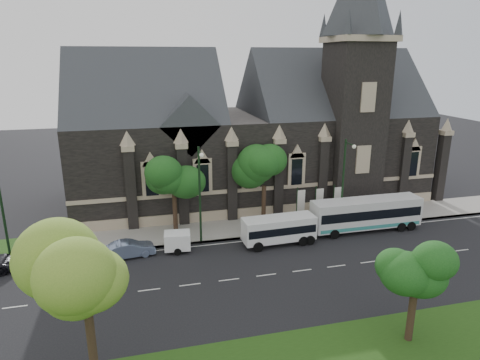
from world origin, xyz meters
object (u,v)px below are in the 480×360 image
object	(u,v)px
street_lamp_near	(344,179)
shuttle_bus	(279,229)
box_trailer	(177,241)
banner_flag_left	(300,203)
tree_walk_right	(266,167)
tree_park_east	(418,269)
sedan	(129,249)
street_lamp_mid	(200,190)
tree_park_near	(89,274)
tree_walk_left	(175,174)
car_far_red	(67,258)
banner_flag_center	(318,201)
banner_flag_right	(336,200)
tour_coach	(366,213)
street_lamp_far	(1,205)

from	to	relation	value
street_lamp_near	shuttle_bus	distance (m)	8.23
box_trailer	banner_flag_left	bearing A→B (deg)	19.33
tree_walk_right	street_lamp_near	xyz separation A→B (m)	(6.79, -3.62, -0.71)
tree_park_east	sedan	bearing A→B (deg)	137.48
box_trailer	street_lamp_mid	bearing A→B (deg)	31.96
banner_flag_left	shuttle_bus	world-z (taller)	banner_flag_left
tree_park_near	sedan	distance (m)	15.77
tree_walk_left	box_trailer	size ratio (longest dim) A/B	2.31
tree_walk_left	car_far_red	size ratio (longest dim) A/B	1.68
banner_flag_center	banner_flag_right	size ratio (longest dim) A/B	1.00
tree_walk_left	banner_flag_left	distance (m)	12.66
street_lamp_near	banner_flag_right	bearing A→B (deg)	81.44
tree_park_near	tour_coach	size ratio (longest dim) A/B	0.78
banner_flag_center	car_far_red	world-z (taller)	banner_flag_center
tree_walk_right	shuttle_bus	world-z (taller)	tree_walk_right
sedan	tree_walk_right	bearing A→B (deg)	-78.24
street_lamp_mid	street_lamp_far	size ratio (longest dim) A/B	1.00
tree_walk_left	street_lamp_far	world-z (taller)	street_lamp_far
banner_flag_left	shuttle_bus	distance (m)	5.16
tree_park_east	sedan	xyz separation A→B (m)	(-16.57, 15.19, -3.91)
banner_flag_center	tour_coach	size ratio (longest dim) A/B	0.36
banner_flag_right	tree_walk_left	bearing A→B (deg)	173.96
tree_park_east	tree_walk_right	world-z (taller)	tree_walk_right
tree_park_near	street_lamp_mid	bearing A→B (deg)	63.90
banner_flag_left	tour_coach	world-z (taller)	banner_flag_left
tree_walk_right	sedan	bearing A→B (deg)	-160.42
tree_park_near	street_lamp_far	xyz separation A→B (m)	(-8.23, 15.86, -1.30)
banner_flag_right	sedan	xyz separation A→B (m)	(-20.68, -3.13, -1.67)
banner_flag_right	sedan	bearing A→B (deg)	-171.40
banner_flag_left	sedan	world-z (taller)	banner_flag_left
tree_walk_right	tour_coach	bearing A→B (deg)	-27.07
box_trailer	tree_walk_right	bearing A→B (deg)	32.31
tree_walk_right	banner_flag_right	xyz separation A→B (m)	(7.08, -1.71, -3.43)
street_lamp_near	box_trailer	bearing A→B (deg)	-176.06
sedan	tree_walk_left	bearing A→B (deg)	-51.40
tree_park_east	tree_park_near	bearing A→B (deg)	178.23
tree_walk_left	shuttle_bus	distance (m)	11.07
banner_flag_left	banner_flag_right	distance (m)	4.00
tree_walk_right	tree_walk_left	size ratio (longest dim) A/B	1.02
tour_coach	street_lamp_far	bearing A→B (deg)	178.35
tree_walk_left	street_lamp_far	bearing A→B (deg)	-165.74
street_lamp_far	car_far_red	size ratio (longest dim) A/B	1.98
banner_flag_right	tree_walk_right	bearing A→B (deg)	166.40
tree_walk_left	street_lamp_mid	bearing A→B (deg)	-63.53
street_lamp_near	shuttle_bus	size ratio (longest dim) A/B	1.34
shuttle_bus	car_far_red	bearing A→B (deg)	177.52
street_lamp_mid	tour_coach	distance (m)	16.51
street_lamp_near	sedan	bearing A→B (deg)	-176.57
street_lamp_far	street_lamp_near	bearing A→B (deg)	0.00
street_lamp_mid	tree_park_east	bearing A→B (deg)	-58.21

